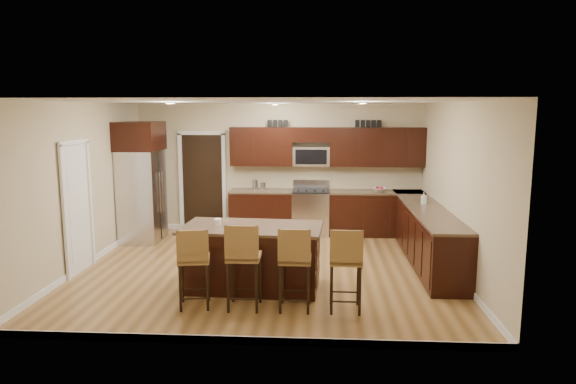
# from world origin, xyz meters

# --- Properties ---
(floor) EXTENTS (6.00, 6.00, 0.00)m
(floor) POSITION_xyz_m (0.00, 0.00, 0.00)
(floor) COLOR olive
(floor) RESTS_ON ground
(ceiling) EXTENTS (6.00, 6.00, 0.00)m
(ceiling) POSITION_xyz_m (0.00, 0.00, 2.70)
(ceiling) COLOR silver
(ceiling) RESTS_ON wall_back
(wall_back) EXTENTS (6.00, 0.00, 6.00)m
(wall_back) POSITION_xyz_m (0.00, 2.75, 1.35)
(wall_back) COLOR #C0B08B
(wall_back) RESTS_ON floor
(wall_left) EXTENTS (0.00, 5.50, 5.50)m
(wall_left) POSITION_xyz_m (-3.00, 0.00, 1.35)
(wall_left) COLOR #C0B08B
(wall_left) RESTS_ON floor
(wall_right) EXTENTS (0.00, 5.50, 5.50)m
(wall_right) POSITION_xyz_m (3.00, 0.00, 1.35)
(wall_right) COLOR #C0B08B
(wall_right) RESTS_ON floor
(base_cabinets) EXTENTS (4.02, 3.96, 0.92)m
(base_cabinets) POSITION_xyz_m (1.90, 1.45, 0.46)
(base_cabinets) COLOR black
(base_cabinets) RESTS_ON floor
(upper_cabinets) EXTENTS (4.00, 0.33, 0.80)m
(upper_cabinets) POSITION_xyz_m (1.04, 2.58, 1.84)
(upper_cabinets) COLOR black
(upper_cabinets) RESTS_ON wall_back
(range) EXTENTS (0.76, 0.64, 1.11)m
(range) POSITION_xyz_m (0.68, 2.45, 0.47)
(range) COLOR silver
(range) RESTS_ON floor
(microwave) EXTENTS (0.76, 0.31, 0.40)m
(microwave) POSITION_xyz_m (0.68, 2.60, 1.62)
(microwave) COLOR silver
(microwave) RESTS_ON upper_cabinets
(doorway) EXTENTS (0.85, 0.03, 2.06)m
(doorway) POSITION_xyz_m (-1.65, 2.73, 1.03)
(doorway) COLOR black
(doorway) RESTS_ON floor
(pantry_door) EXTENTS (0.03, 0.80, 2.04)m
(pantry_door) POSITION_xyz_m (-2.98, -0.30, 1.02)
(pantry_door) COLOR white
(pantry_door) RESTS_ON floor
(letter_decor) EXTENTS (2.20, 0.03, 0.15)m
(letter_decor) POSITION_xyz_m (0.90, 2.58, 2.29)
(letter_decor) COLOR black
(letter_decor) RESTS_ON upper_cabinets
(island) EXTENTS (2.06, 1.17, 0.92)m
(island) POSITION_xyz_m (-0.11, -0.88, 0.43)
(island) COLOR black
(island) RESTS_ON floor
(stool_left) EXTENTS (0.47, 0.47, 1.08)m
(stool_left) POSITION_xyz_m (-0.77, -1.72, 0.67)
(stool_left) COLOR olive
(stool_left) RESTS_ON floor
(stool_mid) EXTENTS (0.43, 0.43, 1.15)m
(stool_mid) POSITION_xyz_m (-0.12, -1.73, 0.71)
(stool_mid) COLOR olive
(stool_mid) RESTS_ON floor
(stool_right) EXTENTS (0.42, 0.42, 1.11)m
(stool_right) POSITION_xyz_m (0.54, -1.73, 0.69)
(stool_right) COLOR olive
(stool_right) RESTS_ON floor
(refrigerator) EXTENTS (0.79, 0.96, 2.35)m
(refrigerator) POSITION_xyz_m (-2.62, 1.68, 1.21)
(refrigerator) COLOR silver
(refrigerator) RESTS_ON floor
(floor_mat) EXTENTS (1.18, 0.96, 0.01)m
(floor_mat) POSITION_xyz_m (0.13, 1.64, 0.01)
(floor_mat) COLOR brown
(floor_mat) RESTS_ON floor
(fruit_bowl) EXTENTS (0.32, 0.32, 0.07)m
(fruit_bowl) POSITION_xyz_m (2.08, 2.45, 0.96)
(fruit_bowl) COLOR silver
(fruit_bowl) RESTS_ON base_cabinets
(soap_bottle) EXTENTS (0.11, 0.12, 0.22)m
(soap_bottle) POSITION_xyz_m (2.70, 1.02, 1.03)
(soap_bottle) COLOR #B2B2B2
(soap_bottle) RESTS_ON base_cabinets
(canister_tall) EXTENTS (0.12, 0.12, 0.22)m
(canister_tall) POSITION_xyz_m (-0.48, 2.45, 1.03)
(canister_tall) COLOR silver
(canister_tall) RESTS_ON base_cabinets
(canister_short) EXTENTS (0.11, 0.11, 0.17)m
(canister_short) POSITION_xyz_m (-0.32, 2.45, 1.00)
(canister_short) COLOR silver
(canister_short) RESTS_ON base_cabinets
(island_jar) EXTENTS (0.10, 0.10, 0.10)m
(island_jar) POSITION_xyz_m (-0.61, -0.88, 0.97)
(island_jar) COLOR white
(island_jar) RESTS_ON island
(stool_extra) EXTENTS (0.42, 0.42, 1.11)m
(stool_extra) POSITION_xyz_m (1.19, -1.73, 0.69)
(stool_extra) COLOR olive
(stool_extra) RESTS_ON floor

